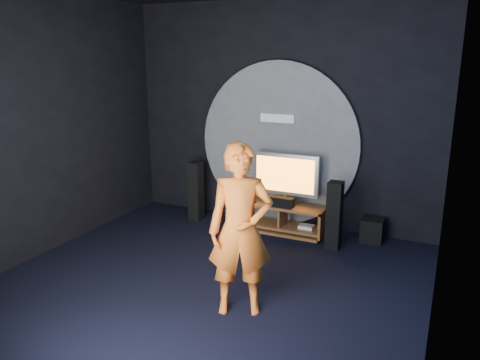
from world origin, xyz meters
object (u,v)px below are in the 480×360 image
at_px(tv, 285,177).
at_px(tower_speaker_left, 196,191).
at_px(player, 240,230).
at_px(media_console, 283,220).
at_px(subwoofer, 372,230).
at_px(tower_speaker_right, 334,216).

relative_size(tv, tower_speaker_left, 1.05).
xyz_separation_m(tv, player, (0.37, -2.44, 0.04)).
xyz_separation_m(media_console, subwoofer, (1.32, 0.20, -0.02)).
relative_size(tower_speaker_left, subwoofer, 2.81).
bearing_deg(media_console, subwoofer, 8.62).
bearing_deg(subwoofer, tower_speaker_right, -131.97).
distance_m(media_console, tv, 0.68).
bearing_deg(player, tower_speaker_left, 104.20).
xyz_separation_m(tv, subwoofer, (1.33, 0.13, -0.70)).
height_order(media_console, player, player).
bearing_deg(player, tv, 73.84).
height_order(subwoofer, player, player).
relative_size(media_console, player, 0.71).
height_order(media_console, tower_speaker_right, tower_speaker_right).
distance_m(tower_speaker_right, player, 2.17).
bearing_deg(tower_speaker_right, media_console, 160.16).
bearing_deg(subwoofer, media_console, -171.38).
distance_m(tv, player, 2.47).
relative_size(tv, player, 0.56).
height_order(tower_speaker_right, player, player).
bearing_deg(tower_speaker_left, subwoofer, 5.07).
bearing_deg(media_console, tv, 96.32).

